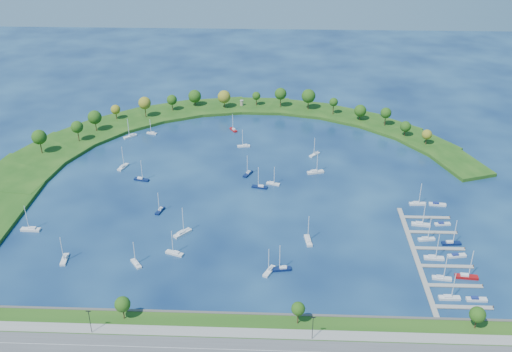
{
  "coord_description": "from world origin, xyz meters",
  "views": [
    {
      "loc": [
        16.23,
        -272.81,
        150.68
      ],
      "look_at": [
        5.0,
        5.0,
        4.0
      ],
      "focal_mm": 40.78,
      "sensor_mm": 36.0,
      "label": 1
    }
  ],
  "objects_px": {
    "docked_boat_5": "(457,256)",
    "moored_boat_10": "(64,259)",
    "moored_boat_11": "(160,210)",
    "docked_boat_6": "(426,238)",
    "moored_boat_4": "(281,268)",
    "moored_boat_17": "(269,270)",
    "docked_boat_10": "(417,203)",
    "moored_boat_18": "(244,145)",
    "docked_boat_0": "(449,297)",
    "moored_boat_13": "(182,233)",
    "docked_boat_9": "(442,224)",
    "moored_boat_7": "(315,172)",
    "moored_boat_2": "(233,129)",
    "moored_boat_9": "(248,173)",
    "docked_boat_1": "(476,299)",
    "moored_boat_14": "(260,186)",
    "moored_boat_1": "(315,154)",
    "docked_boat_11": "(437,204)",
    "moored_boat_6": "(175,253)",
    "docked_boat_7": "(451,243)",
    "moored_boat_8": "(130,136)",
    "moored_boat_19": "(308,240)",
    "moored_boat_3": "(31,229)",
    "docked_boat_2": "(442,277)",
    "harbor_tower": "(242,103)",
    "moored_boat_12": "(136,263)",
    "moored_boat_5": "(152,133)",
    "docked_boat_8": "(421,224)",
    "docked_boat_4": "(434,257)",
    "dock_system": "(433,257)",
    "moored_boat_16": "(123,167)",
    "docked_boat_3": "(466,276)"
  },
  "relations": [
    {
      "from": "moored_boat_11",
      "to": "moored_boat_16",
      "type": "bearing_deg",
      "value": -131.8
    },
    {
      "from": "moored_boat_1",
      "to": "docked_boat_1",
      "type": "bearing_deg",
      "value": 64.97
    },
    {
      "from": "moored_boat_17",
      "to": "docked_boat_3",
      "type": "height_order",
      "value": "docked_boat_3"
    },
    {
      "from": "docked_boat_9",
      "to": "docked_boat_8",
      "type": "bearing_deg",
      "value": 178.17
    },
    {
      "from": "moored_boat_3",
      "to": "docked_boat_10",
      "type": "bearing_deg",
      "value": -168.0
    },
    {
      "from": "moored_boat_18",
      "to": "docked_boat_0",
      "type": "height_order",
      "value": "docked_boat_0"
    },
    {
      "from": "moored_boat_4",
      "to": "docked_boat_5",
      "type": "height_order",
      "value": "moored_boat_4"
    },
    {
      "from": "moored_boat_11",
      "to": "moored_boat_18",
      "type": "relative_size",
      "value": 0.96
    },
    {
      "from": "moored_boat_11",
      "to": "moored_boat_19",
      "type": "relative_size",
      "value": 0.84
    },
    {
      "from": "moored_boat_17",
      "to": "docked_boat_10",
      "type": "distance_m",
      "value": 94.71
    },
    {
      "from": "moored_boat_3",
      "to": "moored_boat_19",
      "type": "xyz_separation_m",
      "value": [
        130.43,
        -4.1,
        -0.01
      ]
    },
    {
      "from": "dock_system",
      "to": "moored_boat_3",
      "type": "xyz_separation_m",
      "value": [
        -184.56,
        14.08,
        0.6
      ]
    },
    {
      "from": "moored_boat_2",
      "to": "moored_boat_3",
      "type": "xyz_separation_m",
      "value": [
        -86.62,
        -122.59,
        0.07
      ]
    },
    {
      "from": "harbor_tower",
      "to": "docked_boat_4",
      "type": "xyz_separation_m",
      "value": [
        95.15,
        -178.17,
        -3.14
      ]
    },
    {
      "from": "moored_boat_2",
      "to": "moored_boat_9",
      "type": "xyz_separation_m",
      "value": [
        12.81,
        -61.63,
        0.02
      ]
    },
    {
      "from": "moored_boat_1",
      "to": "moored_boat_18",
      "type": "distance_m",
      "value": 44.26
    },
    {
      "from": "moored_boat_13",
      "to": "docked_boat_6",
      "type": "distance_m",
      "value": 112.8
    },
    {
      "from": "moored_boat_8",
      "to": "moored_boat_17",
      "type": "xyz_separation_m",
      "value": [
        91.33,
        -136.82,
        -0.02
      ]
    },
    {
      "from": "moored_boat_11",
      "to": "moored_boat_19",
      "type": "height_order",
      "value": "moored_boat_19"
    },
    {
      "from": "moored_boat_16",
      "to": "moored_boat_6",
      "type": "bearing_deg",
      "value": -133.41
    },
    {
      "from": "moored_boat_4",
      "to": "moored_boat_14",
      "type": "distance_m",
      "value": 72.74
    },
    {
      "from": "moored_boat_2",
      "to": "moored_boat_14",
      "type": "height_order",
      "value": "moored_boat_14"
    },
    {
      "from": "moored_boat_14",
      "to": "moored_boat_13",
      "type": "bearing_deg",
      "value": 65.16
    },
    {
      "from": "moored_boat_6",
      "to": "moored_boat_17",
      "type": "xyz_separation_m",
      "value": [
        42.2,
        -11.21,
        0.0
      ]
    },
    {
      "from": "moored_boat_2",
      "to": "docked_boat_6",
      "type": "bearing_deg",
      "value": -172.12
    },
    {
      "from": "moored_boat_4",
      "to": "docked_boat_0",
      "type": "height_order",
      "value": "moored_boat_4"
    },
    {
      "from": "docked_boat_5",
      "to": "moored_boat_10",
      "type": "bearing_deg",
      "value": 173.46
    },
    {
      "from": "docked_boat_2",
      "to": "moored_boat_4",
      "type": "bearing_deg",
      "value": -175.43
    },
    {
      "from": "moored_boat_9",
      "to": "moored_boat_12",
      "type": "xyz_separation_m",
      "value": [
        -43.74,
        -85.62,
        -0.02
      ]
    },
    {
      "from": "moored_boat_7",
      "to": "moored_boat_19",
      "type": "bearing_deg",
      "value": -112.77
    },
    {
      "from": "moored_boat_1",
      "to": "moored_boat_11",
      "type": "distance_m",
      "value": 104.93
    },
    {
      "from": "moored_boat_13",
      "to": "docked_boat_8",
      "type": "distance_m",
      "value": 113.44
    },
    {
      "from": "docked_boat_2",
      "to": "harbor_tower",
      "type": "bearing_deg",
      "value": 123.93
    },
    {
      "from": "moored_boat_14",
      "to": "docked_boat_8",
      "type": "bearing_deg",
      "value": 168.4
    },
    {
      "from": "moored_boat_13",
      "to": "docked_boat_9",
      "type": "bearing_deg",
      "value": -43.06
    },
    {
      "from": "docked_boat_9",
      "to": "docked_boat_1",
      "type": "bearing_deg",
      "value": -96.87
    },
    {
      "from": "moored_boat_5",
      "to": "moored_boat_9",
      "type": "bearing_deg",
      "value": 156.25
    },
    {
      "from": "moored_boat_13",
      "to": "docked_boat_11",
      "type": "xyz_separation_m",
      "value": [
        125.14,
        31.67,
        -0.34
      ]
    },
    {
      "from": "moored_boat_1",
      "to": "docked_boat_4",
      "type": "xyz_separation_m",
      "value": [
        46.89,
        -102.49,
        0.03
      ]
    },
    {
      "from": "docked_boat_5",
      "to": "docked_boat_6",
      "type": "relative_size",
      "value": 0.74
    },
    {
      "from": "moored_boat_6",
      "to": "docked_boat_7",
      "type": "distance_m",
      "value": 124.97
    },
    {
      "from": "moored_boat_14",
      "to": "moored_boat_17",
      "type": "distance_m",
      "value": 73.75
    },
    {
      "from": "moored_boat_11",
      "to": "docked_boat_6",
      "type": "bearing_deg",
      "value": 96.52
    },
    {
      "from": "moored_boat_17",
      "to": "docked_boat_9",
      "type": "height_order",
      "value": "moored_boat_17"
    },
    {
      "from": "moored_boat_18",
      "to": "moored_boat_7",
      "type": "bearing_deg",
      "value": 131.69
    },
    {
      "from": "moored_boat_12",
      "to": "moored_boat_14",
      "type": "relative_size",
      "value": 0.92
    },
    {
      "from": "moored_boat_6",
      "to": "docked_boat_5",
      "type": "xyz_separation_m",
      "value": [
        124.28,
        3.26,
        -0.29
      ]
    },
    {
      "from": "moored_boat_18",
      "to": "docked_boat_11",
      "type": "distance_m",
      "value": 121.92
    },
    {
      "from": "harbor_tower",
      "to": "docked_boat_4",
      "type": "bearing_deg",
      "value": -61.89
    },
    {
      "from": "docked_boat_4",
      "to": "docked_boat_6",
      "type": "height_order",
      "value": "docked_boat_4"
    }
  ]
}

